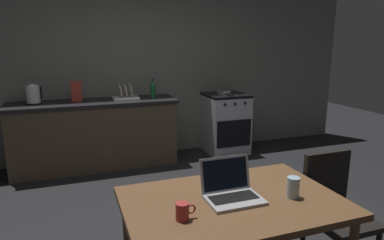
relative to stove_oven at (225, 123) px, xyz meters
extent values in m
plane|color=black|center=(-1.31, -2.11, -0.45)|extent=(12.00, 12.00, 0.00)
cube|color=slate|center=(-1.01, 0.35, 0.90)|extent=(6.40, 0.10, 2.70)
cube|color=#4C3D2D|center=(-1.91, 0.00, -0.02)|extent=(2.10, 0.60, 0.86)
cube|color=black|center=(-1.91, 0.00, 0.43)|extent=(2.16, 0.64, 0.04)
cube|color=#B7BABF|center=(0.00, 0.00, -0.02)|extent=(0.60, 0.60, 0.86)
cube|color=black|center=(0.00, 0.00, 0.43)|extent=(0.60, 0.60, 0.04)
cube|color=black|center=(0.00, -0.30, -0.09)|extent=(0.54, 0.01, 0.40)
cylinder|color=black|center=(-0.16, -0.31, 0.35)|extent=(0.04, 0.02, 0.04)
cylinder|color=black|center=(0.00, -0.31, 0.35)|extent=(0.04, 0.02, 0.04)
cylinder|color=black|center=(0.16, -0.31, 0.35)|extent=(0.04, 0.02, 0.04)
cube|color=brown|center=(-1.34, -2.93, 0.28)|extent=(1.27, 0.83, 0.04)
cylinder|color=brown|center=(-0.77, -2.57, -0.09)|extent=(0.05, 0.05, 0.71)
cube|color=black|center=(-0.49, -2.91, 0.00)|extent=(0.40, 0.40, 0.04)
cube|color=black|center=(-0.49, -2.73, 0.23)|extent=(0.38, 0.04, 0.42)
cylinder|color=black|center=(-0.32, -2.74, -0.24)|extent=(0.04, 0.04, 0.43)
cube|color=#99999E|center=(-1.34, -2.96, 0.31)|extent=(0.32, 0.22, 0.02)
cube|color=black|center=(-1.34, -2.94, 0.32)|extent=(0.28, 0.12, 0.00)
cube|color=#99999E|center=(-1.34, -2.82, 0.42)|extent=(0.32, 0.05, 0.21)
cube|color=black|center=(-1.34, -2.83, 0.42)|extent=(0.29, 0.04, 0.18)
cylinder|color=black|center=(-2.63, 0.00, 0.46)|extent=(0.17, 0.17, 0.02)
cylinder|color=silver|center=(-2.63, 0.00, 0.58)|extent=(0.16, 0.16, 0.22)
cylinder|color=silver|center=(-2.63, 0.00, 0.70)|extent=(0.10, 0.10, 0.02)
cube|color=black|center=(-2.54, 0.00, 0.59)|extent=(0.02, 0.02, 0.15)
cylinder|color=#19592D|center=(-1.13, -0.05, 0.54)|extent=(0.07, 0.07, 0.18)
cone|color=#19592D|center=(-1.13, -0.05, 0.67)|extent=(0.07, 0.07, 0.06)
cylinder|color=black|center=(-1.13, -0.05, 0.71)|extent=(0.03, 0.03, 0.02)
cylinder|color=gray|center=(-0.04, -0.02, 0.46)|extent=(0.20, 0.20, 0.01)
torus|color=gray|center=(-0.04, -0.02, 0.49)|extent=(0.22, 0.22, 0.02)
cylinder|color=black|center=(-0.04, -0.21, 0.47)|extent=(0.02, 0.18, 0.02)
cylinder|color=#9E2D28|center=(-1.69, -3.05, 0.35)|extent=(0.07, 0.07, 0.09)
torus|color=#9E2D28|center=(-1.64, -3.05, 0.35)|extent=(0.05, 0.01, 0.05)
cylinder|color=#99B7C6|center=(-0.99, -3.02, 0.37)|extent=(0.07, 0.07, 0.12)
cube|color=#B2382D|center=(-2.12, 0.02, 0.58)|extent=(0.13, 0.05, 0.26)
cube|color=silver|center=(-1.49, 0.00, 0.47)|extent=(0.34, 0.26, 0.03)
cylinder|color=beige|center=(-1.56, 0.00, 0.57)|extent=(0.04, 0.18, 0.18)
cylinder|color=beige|center=(-1.49, 0.00, 0.57)|extent=(0.04, 0.18, 0.18)
cylinder|color=beige|center=(-1.42, 0.00, 0.57)|extent=(0.04, 0.18, 0.18)
camera|label=1|loc=(-2.18, -4.57, 1.20)|focal=31.71mm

